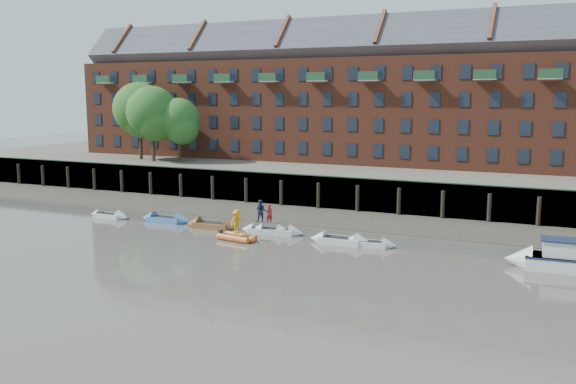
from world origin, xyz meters
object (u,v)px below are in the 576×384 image
Objects in this scene: rowboat_6 at (368,244)px; person_rower_a at (269,214)px; rowboat_2 at (212,225)px; rowboat_0 at (109,216)px; rowboat_1 at (166,219)px; rowboat_4 at (276,231)px; motor_launch at (549,259)px; person_rower_b at (261,211)px; person_rib_crew at (237,222)px; rowboat_5 at (340,241)px; rowboat_3 at (266,231)px; rib_tender at (238,237)px.

rowboat_6 is 8.67m from person_rower_a.
rowboat_2 is 5.48m from person_rower_a.
rowboat_6 is at bearing -0.40° from rowboat_0.
person_rower_a is (16.08, 0.27, 1.41)m from rowboat_0.
person_rower_a is at bearing 1.63° from rowboat_0.
rowboat_1 reaches higher than rowboat_0.
rowboat_4 is at bearing -3.34° from rowboat_2.
rowboat_0 is at bearing 173.72° from rowboat_4.
rowboat_2 is 26.20m from motor_launch.
rowboat_6 is at bearing -12.43° from person_rower_b.
rowboat_6 is 0.67× the size of motor_launch.
motor_launch is 3.36× the size of person_rib_crew.
person_rower_a reaches higher than rowboat_5.
rowboat_0 is at bearing -4.74° from motor_launch.
motor_launch reaches higher than rowboat_6.
rowboat_3 is (5.02, 0.06, -0.02)m from rowboat_2.
rowboat_1 is 0.99× the size of rowboat_5.
rowboat_5 is 2.60× the size of person_rib_crew.
rowboat_1 is 0.99× the size of rowboat_2.
rowboat_0 is at bearing 174.10° from person_rower_b.
rowboat_0 is 0.85× the size of rowboat_5.
rowboat_5 is 0.77× the size of motor_launch.
person_rib_crew is (4.01, -2.94, 1.21)m from rowboat_2.
rowboat_4 is at bearing 1.06° from rowboat_3.
rowboat_1 is at bearing 90.58° from person_rib_crew.
rowboat_2 is 3.12× the size of person_rower_a.
person_rower_a is (-8.53, 0.73, 1.42)m from rowboat_6.
rowboat_2 reaches higher than rowboat_1.
rowboat_4 is 3.81m from person_rib_crew.
person_rower_a is (-6.36, 0.81, 1.38)m from rowboat_5.
rib_tender is (-1.80, -3.06, 0.01)m from rowboat_4.
rowboat_6 is 2.71× the size of person_rower_a.
rowboat_1 is 2.56× the size of person_rib_crew.
rowboat_5 is (16.67, -1.14, 0.01)m from rowboat_1.
rowboat_3 is at bearing 2.31° from person_rib_crew.
rowboat_6 is (8.80, -0.72, -0.01)m from rowboat_3.
motor_launch is at bearing -8.05° from rowboat_3.
rowboat_4 is at bearing 149.20° from person_rower_a.
rowboat_2 is (5.00, -0.39, 0.00)m from rowboat_1.
rowboat_0 reaches higher than rib_tender.
rowboat_6 is 1.32× the size of rib_tender.
motor_launch reaches higher than rowboat_4.
rowboat_5 reaches higher than rowboat_6.
rowboat_3 is at bearing 1.62° from rowboat_0.
rowboat_2 is 5.12m from person_rib_crew.
rowboat_4 is at bearing -7.41° from motor_launch.
rowboat_3 is 21.19m from motor_launch.
rowboat_4 is 20.32m from motor_launch.
rowboat_5 reaches higher than rowboat_4.
person_rower_a reaches higher than rowboat_1.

